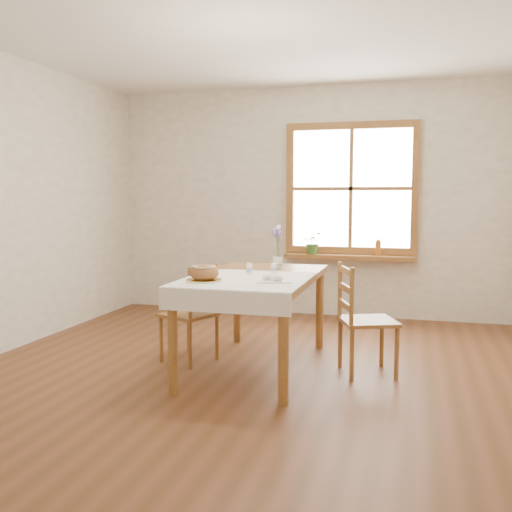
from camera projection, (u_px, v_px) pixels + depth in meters
The scene contains 18 objects.
ground at pixel (245, 379), 4.27m from camera, with size 5.00×5.00×0.00m, color brown.
room_walls at pixel (245, 149), 4.09m from camera, with size 4.60×5.10×2.65m.
window at pixel (351, 189), 6.35m from camera, with size 1.46×0.08×1.46m.
window_sill at pixel (349, 257), 6.36m from camera, with size 1.46×0.20×0.05m.
dining_table at pixel (256, 286), 4.49m from camera, with size 0.90×1.60×0.75m.
table_linen at pixel (245, 280), 4.19m from camera, with size 0.91×0.99×0.01m, color white.
chair_left at pixel (189, 313), 4.71m from camera, with size 0.38×0.40×0.81m, color olive, non-canonical shape.
chair_right at pixel (368, 319), 4.37m from camera, with size 0.40×0.42×0.85m, color olive, non-canonical shape.
bread_plate at pixel (204, 280), 4.08m from camera, with size 0.25×0.25×0.01m, color white.
bread_loaf at pixel (204, 271), 4.07m from camera, with size 0.21×0.21×0.12m, color #915F33.
egg_napkin at pixel (274, 281), 4.06m from camera, with size 0.24×0.21×0.01m, color white.
eggs at pixel (275, 277), 4.06m from camera, with size 0.19×0.17×0.04m, color white, non-canonical shape.
salt_shaker at pixel (249, 268), 4.43m from camera, with size 0.05×0.05×0.09m, color white.
pepper_shaker at pixel (273, 268), 4.48m from camera, with size 0.05×0.05×0.09m, color white.
flower_vase at pixel (278, 263), 4.86m from camera, with size 0.08×0.08×0.09m, color white.
lavender_bouquet at pixel (278, 242), 4.84m from camera, with size 0.15×0.15×0.28m, color #825FA9, non-canonical shape.
potted_plant at pixel (313, 245), 6.46m from camera, with size 0.23×0.25×0.20m, color #3A6A2A.
amber_bottle at pixel (378, 247), 6.27m from camera, with size 0.06×0.06×0.18m, color #A9581F.
Camera 1 is at (1.19, -3.98, 1.37)m, focal length 40.00 mm.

